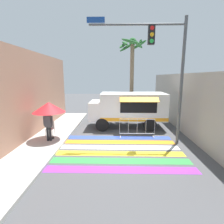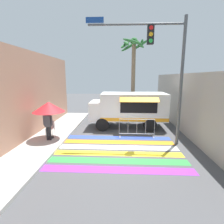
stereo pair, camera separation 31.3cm
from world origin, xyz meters
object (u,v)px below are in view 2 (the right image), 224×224
Objects in this scene: food_truck at (128,107)px; folding_chair at (50,127)px; palm_tree at (133,62)px; patio_umbrella at (49,107)px; vendor_person at (48,124)px; barricade_front at (137,128)px; traffic_signal_pole at (164,59)px.

food_truck reaches higher than folding_chair.
palm_tree is (5.29, 5.41, 4.25)m from folding_chair.
vendor_person is at bearing -82.52° from patio_umbrella.
patio_umbrella is at bearing -146.81° from food_truck.
folding_chair is at bearing 110.34° from patio_umbrella.
patio_umbrella is 5.33m from barricade_front.
palm_tree is at bearing 23.75° from folding_chair.
traffic_signal_pole reaches higher than folding_chair.
barricade_front is at bearing 7.99° from vendor_person.
palm_tree reaches higher than traffic_signal_pole.
traffic_signal_pole reaches higher than patio_umbrella.
vendor_person is (0.05, -0.35, -0.87)m from patio_umbrella.
patio_umbrella is at bearing -170.67° from barricade_front.
folding_chair is (-6.43, 0.68, -3.85)m from traffic_signal_pole.
barricade_front is (0.50, -2.16, -0.93)m from food_truck.
food_truck is 2.47× the size of barricade_front.
vendor_person is at bearing -96.52° from folding_chair.
traffic_signal_pole is 3.03× the size of barricade_front.
palm_tree is (-1.14, 6.09, 0.39)m from traffic_signal_pole.
vendor_person is 8.91m from palm_tree.
patio_umbrella reaches higher than vendor_person.
palm_tree reaches higher than food_truck.
folding_chair is at bearing 100.17° from vendor_person.
vendor_person is 0.25× the size of palm_tree.
vendor_person is (-6.19, -0.19, -3.42)m from traffic_signal_pole.
traffic_signal_pole is 6.21m from palm_tree.
food_truck is 0.78× the size of palm_tree.
traffic_signal_pole reaches higher than food_truck.
vendor_person is 0.77× the size of barricade_front.
barricade_front is at bearing 139.53° from traffic_signal_pole.
traffic_signal_pole is 0.96× the size of palm_tree.
patio_umbrella is 1.26× the size of vendor_person.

